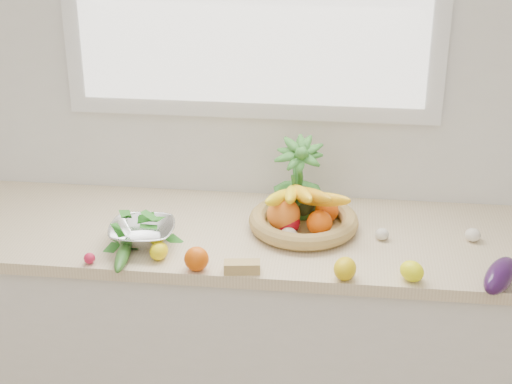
# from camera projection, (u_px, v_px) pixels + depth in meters

# --- Properties ---
(back_wall) EXTENTS (4.50, 0.02, 2.70)m
(back_wall) POSITION_uv_depth(u_px,v_px,m) (252.00, 74.00, 2.70)
(back_wall) COLOR white
(back_wall) RESTS_ON ground
(counter_cabinet) EXTENTS (2.20, 0.58, 0.86)m
(counter_cabinet) POSITION_uv_depth(u_px,v_px,m) (243.00, 346.00, 2.81)
(counter_cabinet) COLOR silver
(counter_cabinet) RESTS_ON ground
(countertop) EXTENTS (2.24, 0.62, 0.04)m
(countertop) POSITION_uv_depth(u_px,v_px,m) (242.00, 235.00, 2.63)
(countertop) COLOR beige
(countertop) RESTS_ON counter_cabinet
(orange_loose) EXTENTS (0.10, 0.10, 0.07)m
(orange_loose) POSITION_uv_depth(u_px,v_px,m) (197.00, 259.00, 2.36)
(orange_loose) COLOR #DC5306
(orange_loose) RESTS_ON countertop
(lemon_a) EXTENTS (0.07, 0.08, 0.06)m
(lemon_a) POSITION_uv_depth(u_px,v_px,m) (159.00, 251.00, 2.42)
(lemon_a) COLOR yellow
(lemon_a) RESTS_ON countertop
(lemon_b) EXTENTS (0.08, 0.09, 0.07)m
(lemon_b) POSITION_uv_depth(u_px,v_px,m) (345.00, 269.00, 2.31)
(lemon_b) COLOR yellow
(lemon_b) RESTS_ON countertop
(lemon_c) EXTENTS (0.10, 0.10, 0.06)m
(lemon_c) POSITION_uv_depth(u_px,v_px,m) (412.00, 271.00, 2.31)
(lemon_c) COLOR #F9FC0D
(lemon_c) RESTS_ON countertop
(apple) EXTENTS (0.11, 0.11, 0.08)m
(apple) POSITION_uv_depth(u_px,v_px,m) (287.00, 223.00, 2.57)
(apple) COLOR #B00E1B
(apple) RESTS_ON countertop
(ginger) EXTENTS (0.11, 0.06, 0.03)m
(ginger) POSITION_uv_depth(u_px,v_px,m) (242.00, 267.00, 2.36)
(ginger) COLOR tan
(ginger) RESTS_ON countertop
(garlic_a) EXTENTS (0.06, 0.06, 0.04)m
(garlic_a) POSITION_uv_depth(u_px,v_px,m) (473.00, 235.00, 2.54)
(garlic_a) COLOR white
(garlic_a) RESTS_ON countertop
(garlic_b) EXTENTS (0.06, 0.06, 0.04)m
(garlic_b) POSITION_uv_depth(u_px,v_px,m) (382.00, 234.00, 2.55)
(garlic_b) COLOR beige
(garlic_b) RESTS_ON countertop
(garlic_c) EXTENTS (0.07, 0.07, 0.05)m
(garlic_c) POSITION_uv_depth(u_px,v_px,m) (289.00, 235.00, 2.53)
(garlic_c) COLOR white
(garlic_c) RESTS_ON countertop
(eggplant) EXTENTS (0.16, 0.21, 0.08)m
(eggplant) POSITION_uv_depth(u_px,v_px,m) (500.00, 275.00, 2.26)
(eggplant) COLOR #2E103E
(eggplant) RESTS_ON countertop
(cucumber) EXTENTS (0.06, 0.22, 0.04)m
(cucumber) POSITION_uv_depth(u_px,v_px,m) (123.00, 254.00, 2.42)
(cucumber) COLOR #1D5017
(cucumber) RESTS_ON countertop
(radish) EXTENTS (0.04, 0.04, 0.04)m
(radish) POSITION_uv_depth(u_px,v_px,m) (89.00, 258.00, 2.40)
(radish) COLOR red
(radish) RESTS_ON countertop
(potted_herb) EXTENTS (0.18, 0.18, 0.30)m
(potted_herb) POSITION_uv_depth(u_px,v_px,m) (298.00, 182.00, 2.66)
(potted_herb) COLOR #387F2E
(potted_herb) RESTS_ON countertop
(fruit_basket) EXTENTS (0.46, 0.46, 0.19)m
(fruit_basket) POSITION_uv_depth(u_px,v_px,m) (303.00, 215.00, 2.60)
(fruit_basket) COLOR tan
(fruit_basket) RESTS_ON countertop
(colander_with_spinach) EXTENTS (0.23, 0.23, 0.12)m
(colander_with_spinach) POSITION_uv_depth(u_px,v_px,m) (142.00, 228.00, 2.50)
(colander_with_spinach) COLOR silver
(colander_with_spinach) RESTS_ON countertop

